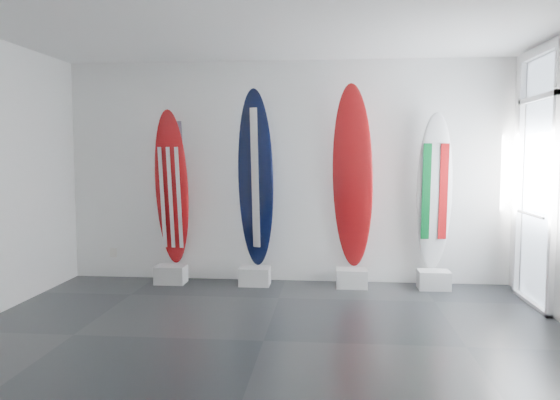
# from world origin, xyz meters

# --- Properties ---
(floor) EXTENTS (6.00, 6.00, 0.00)m
(floor) POSITION_xyz_m (0.00, 0.00, 0.00)
(floor) COLOR black
(floor) RESTS_ON ground
(ceiling) EXTENTS (6.00, 6.00, 0.00)m
(ceiling) POSITION_xyz_m (0.00, 0.00, 3.00)
(ceiling) COLOR white
(ceiling) RESTS_ON wall_back
(wall_back) EXTENTS (6.00, 0.00, 6.00)m
(wall_back) POSITION_xyz_m (0.00, 2.50, 1.50)
(wall_back) COLOR white
(wall_back) RESTS_ON ground
(wall_front) EXTENTS (6.00, 0.00, 6.00)m
(wall_front) POSITION_xyz_m (0.00, -2.50, 1.50)
(wall_front) COLOR white
(wall_front) RESTS_ON ground
(display_block_usa) EXTENTS (0.40, 0.30, 0.24)m
(display_block_usa) POSITION_xyz_m (-1.53, 2.18, 0.12)
(display_block_usa) COLOR silver
(display_block_usa) RESTS_ON floor
(surfboard_usa) EXTENTS (0.51, 0.35, 2.10)m
(surfboard_usa) POSITION_xyz_m (-1.53, 2.28, 1.29)
(surfboard_usa) COLOR maroon
(surfboard_usa) RESTS_ON display_block_usa
(display_block_navy) EXTENTS (0.40, 0.30, 0.24)m
(display_block_navy) POSITION_xyz_m (-0.38, 2.18, 0.12)
(display_block_navy) COLOR silver
(display_block_navy) RESTS_ON floor
(surfboard_navy) EXTENTS (0.57, 0.37, 2.37)m
(surfboard_navy) POSITION_xyz_m (-0.38, 2.28, 1.42)
(surfboard_navy) COLOR black
(surfboard_navy) RESTS_ON display_block_navy
(display_block_swiss) EXTENTS (0.40, 0.30, 0.24)m
(display_block_swiss) POSITION_xyz_m (0.90, 2.18, 0.12)
(display_block_swiss) COLOR silver
(display_block_swiss) RESTS_ON floor
(surfboard_swiss) EXTENTS (0.61, 0.45, 2.42)m
(surfboard_swiss) POSITION_xyz_m (0.90, 2.28, 1.44)
(surfboard_swiss) COLOR maroon
(surfboard_swiss) RESTS_ON display_block_swiss
(display_block_italy) EXTENTS (0.40, 0.30, 0.24)m
(display_block_italy) POSITION_xyz_m (1.96, 2.18, 0.12)
(display_block_italy) COLOR silver
(display_block_italy) RESTS_ON floor
(surfboard_italy) EXTENTS (0.47, 0.22, 2.04)m
(surfboard_italy) POSITION_xyz_m (1.96, 2.28, 1.26)
(surfboard_italy) COLOR silver
(surfboard_italy) RESTS_ON display_block_italy
(wall_outlet) EXTENTS (0.09, 0.02, 0.13)m
(wall_outlet) POSITION_xyz_m (-2.45, 2.48, 0.35)
(wall_outlet) COLOR silver
(wall_outlet) RESTS_ON wall_back
(glass_door) EXTENTS (0.12, 1.16, 2.85)m
(glass_door) POSITION_xyz_m (2.97, 1.55, 1.43)
(glass_door) COLOR white
(glass_door) RESTS_ON floor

